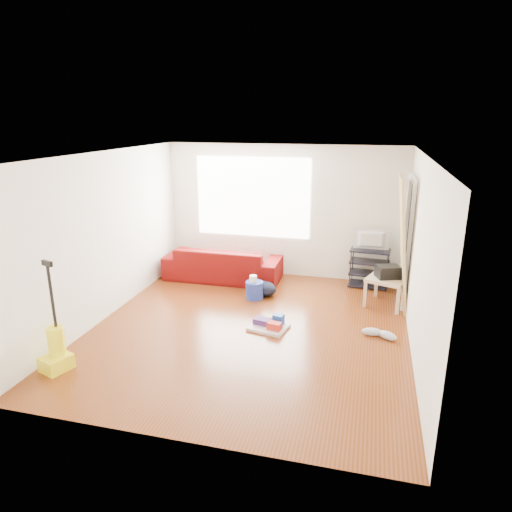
% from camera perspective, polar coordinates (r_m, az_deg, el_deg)
% --- Properties ---
extents(room, '(4.51, 5.01, 2.51)m').
position_cam_1_polar(room, '(6.44, 0.09, 1.51)').
color(room, '#5B2809').
rests_on(room, ground).
extents(sofa, '(2.18, 0.85, 0.64)m').
position_cam_1_polar(sofa, '(8.77, -4.10, -2.83)').
color(sofa, '#590807').
rests_on(sofa, ground).
extents(tv_stand, '(0.72, 0.45, 0.70)m').
position_cam_1_polar(tv_stand, '(8.50, 13.96, -1.43)').
color(tv_stand, black).
rests_on(tv_stand, ground).
extents(tv, '(0.62, 0.08, 0.36)m').
position_cam_1_polar(tv, '(8.36, 14.21, 1.95)').
color(tv, black).
rests_on(tv, tv_stand).
extents(side_table, '(0.75, 0.75, 0.48)m').
position_cam_1_polar(side_table, '(7.72, 16.11, -3.12)').
color(side_table, tan).
rests_on(side_table, ground).
extents(printer, '(0.45, 0.40, 0.20)m').
position_cam_1_polar(printer, '(7.67, 16.21, -1.91)').
color(printer, black).
rests_on(printer, side_table).
extents(bucket, '(0.36, 0.36, 0.30)m').
position_cam_1_polar(bucket, '(7.83, -0.20, -5.30)').
color(bucket, '#2239A2').
rests_on(bucket, ground).
extents(toilet_paper, '(0.12, 0.12, 0.11)m').
position_cam_1_polar(toilet_paper, '(7.75, -0.35, -3.91)').
color(toilet_paper, white).
rests_on(toilet_paper, bucket).
extents(cleaning_tray, '(0.61, 0.52, 0.19)m').
position_cam_1_polar(cleaning_tray, '(6.76, 1.72, -8.58)').
color(cleaning_tray, silver).
rests_on(cleaning_tray, ground).
extents(backpack, '(0.54, 0.48, 0.25)m').
position_cam_1_polar(backpack, '(7.97, 0.99, -4.90)').
color(backpack, black).
rests_on(backpack, ground).
extents(sneakers, '(0.51, 0.26, 0.12)m').
position_cam_1_polar(sneakers, '(6.73, 15.19, -9.34)').
color(sneakers, '#B2B5C6').
rests_on(sneakers, ground).
extents(vacuum, '(0.38, 0.40, 1.38)m').
position_cam_1_polar(vacuum, '(6.18, -23.72, -10.70)').
color(vacuum, yellow).
rests_on(vacuum, ground).
extents(door_panel, '(0.26, 0.85, 2.11)m').
position_cam_1_polar(door_panel, '(7.90, 17.17, -5.91)').
color(door_panel, tan).
rests_on(door_panel, ground).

